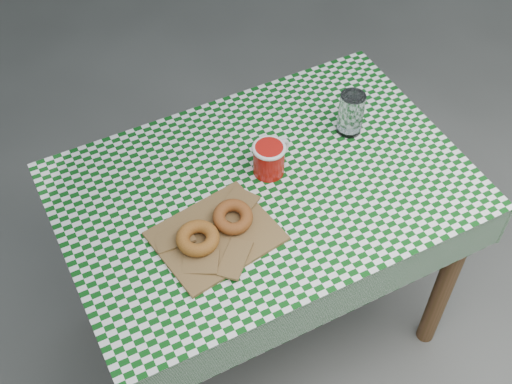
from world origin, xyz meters
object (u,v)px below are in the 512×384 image
(drinking_glass, at_px, (351,113))
(coffee_mug, at_px, (269,159))
(paper_bag, at_px, (216,235))
(table, at_px, (264,264))

(drinking_glass, bearing_deg, coffee_mug, -168.73)
(paper_bag, height_order, drinking_glass, drinking_glass)
(table, relative_size, coffee_mug, 6.35)
(table, relative_size, drinking_glass, 8.28)
(table, bearing_deg, paper_bag, -152.96)
(paper_bag, distance_m, coffee_mug, 0.27)
(paper_bag, bearing_deg, table, 30.82)
(paper_bag, bearing_deg, drinking_glass, 22.89)
(table, xyz_separation_m, paper_bag, (-0.19, -0.11, 0.39))
(table, relative_size, paper_bag, 3.69)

